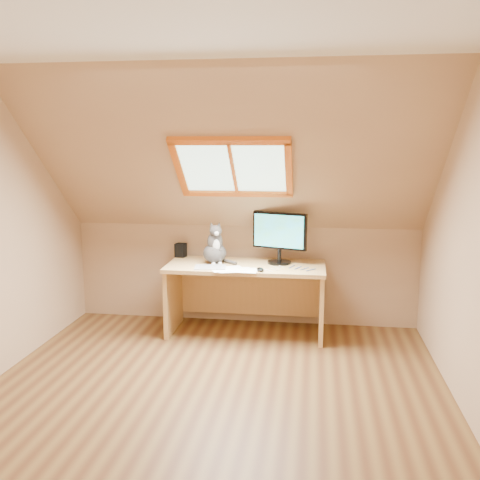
# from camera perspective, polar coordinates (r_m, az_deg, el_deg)

# --- Properties ---
(ground) EXTENTS (3.50, 3.50, 0.00)m
(ground) POSITION_cam_1_polar(r_m,az_deg,el_deg) (4.07, -3.01, -16.46)
(ground) COLOR brown
(ground) RESTS_ON ground
(room_shell) EXTENTS (3.52, 3.52, 2.41)m
(room_shell) POSITION_cam_1_polar(r_m,az_deg,el_deg) (3.56, -3.51, 3.84)
(room_shell) COLOR tan
(room_shell) RESTS_ON ground
(desk) EXTENTS (1.51, 0.66, 0.69)m
(desk) POSITION_cam_1_polar(r_m,az_deg,el_deg) (5.23, 0.73, -4.77)
(desk) COLOR tan
(desk) RESTS_ON ground
(monitor) EXTENTS (0.52, 0.23, 0.50)m
(monitor) POSITION_cam_1_polar(r_m,az_deg,el_deg) (5.11, 4.23, 0.60)
(monitor) COLOR black
(monitor) RESTS_ON desk
(cat) EXTENTS (0.30, 0.33, 0.41)m
(cat) POSITION_cam_1_polar(r_m,az_deg,el_deg) (5.15, -2.69, -0.88)
(cat) COLOR #443E3C
(cat) RESTS_ON desk
(desk_speaker) EXTENTS (0.12, 0.12, 0.14)m
(desk_speaker) POSITION_cam_1_polar(r_m,az_deg,el_deg) (5.47, -6.34, -1.09)
(desk_speaker) COLOR black
(desk_speaker) RESTS_ON desk
(graphics_tablet) EXTENTS (0.31, 0.24, 0.01)m
(graphics_tablet) POSITION_cam_1_polar(r_m,az_deg,el_deg) (4.98, -3.20, -2.93)
(graphics_tablet) COLOR #B2B2B7
(graphics_tablet) RESTS_ON desk
(mouse) EXTENTS (0.10, 0.12, 0.03)m
(mouse) POSITION_cam_1_polar(r_m,az_deg,el_deg) (4.84, 2.17, -3.16)
(mouse) COLOR black
(mouse) RESTS_ON desk
(papers) EXTENTS (0.35, 0.30, 0.01)m
(papers) POSITION_cam_1_polar(r_m,az_deg,el_deg) (4.87, -0.29, -3.26)
(papers) COLOR white
(papers) RESTS_ON desk
(cables) EXTENTS (0.51, 0.26, 0.01)m
(cables) POSITION_cam_1_polar(r_m,az_deg,el_deg) (4.96, 5.45, -3.03)
(cables) COLOR silver
(cables) RESTS_ON desk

